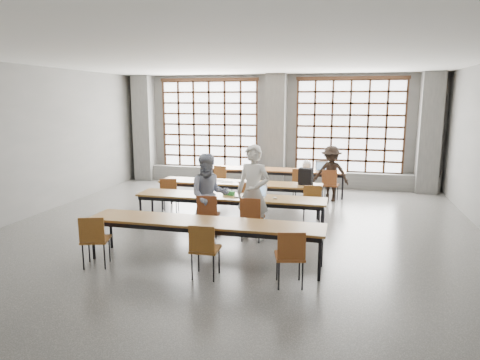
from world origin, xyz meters
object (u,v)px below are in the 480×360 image
chair_near_left (94,236)px  desk_row_d (204,225)px  chair_front_right (252,214)px  laptop_back (322,168)px  backpack (306,177)px  laptop_front (257,193)px  chair_back_mid (300,181)px  mouse (275,198)px  chair_near_mid (204,245)px  student_male (253,193)px  red_pouch (96,237)px  chair_mid_centre (249,196)px  green_box (229,193)px  chair_back_right (330,182)px  chair_near_right (290,253)px  desk_row_b (239,185)px  plastic_bag (307,165)px  desk_row_c (230,199)px  desk_row_a (275,171)px  chair_mid_left (169,192)px  student_back (331,174)px  chair_mid_right (312,200)px  phone (237,197)px  student_female (209,195)px  chair_front_left (208,212)px  chair_back_left (222,177)px

chair_near_left → desk_row_d: bearing=20.5°
chair_front_right → laptop_back: laptop_back is taller
backpack → laptop_front: bearing=-109.6°
chair_back_mid → mouse: chair_back_mid is taller
chair_near_mid → backpack: (1.16, 4.11, 0.39)m
student_male → red_pouch: 3.00m
chair_mid_centre → red_pouch: size_ratio=4.40×
chair_mid_centre → backpack: backpack is taller
green_box → chair_back_right: bearing=56.2°
desk_row_d → mouse: bearing=65.0°
chair_near_right → red_pouch: chair_near_right is taller
desk_row_b → chair_near_right: 4.43m
chair_near_right → plastic_bag: bearing=93.0°
laptop_front → mouse: size_ratio=4.10×
desk_row_c → chair_near_right: chair_near_right is taller
desk_row_a → chair_mid_left: size_ratio=4.55×
desk_row_b → chair_front_right: chair_front_right is taller
chair_back_mid → chair_near_mid: same height
chair_near_mid → student_back: student_back is taller
chair_mid_centre → student_male: student_male is taller
chair_mid_left → student_male: student_male is taller
chair_mid_right → red_pouch: 4.68m
chair_back_right → laptop_front: (-1.39, -2.96, 0.25)m
chair_back_right → chair_mid_right: 2.20m
backpack → plastic_bag: 2.18m
backpack → red_pouch: size_ratio=2.00×
mouse → chair_near_right: bearing=-75.8°
chair_near_mid → backpack: 4.29m
chair_near_right → phone: chair_near_right is taller
phone → laptop_front: bearing=28.9°
laptop_back → backpack: size_ratio=1.06×
chair_front_right → student_female: bearing=171.8°
chair_near_mid → chair_near_left: bearing=179.9°
chair_front_right → chair_front_left: bearing=179.9°
student_female → chair_back_left: bearing=78.7°
chair_front_left → plastic_bag: 4.65m
desk_row_d → chair_mid_left: bearing=123.0°
chair_back_right → chair_mid_centre: 2.78m
chair_near_right → mouse: bearing=104.2°
student_back → laptop_back: (-0.26, 0.61, 0.04)m
laptop_front → red_pouch: 3.39m
plastic_bag → chair_near_mid: bearing=-98.9°
chair_near_mid → student_back: 5.99m
chair_mid_right → chair_near_right: same height
chair_front_right → chair_near_mid: (-0.33, -1.91, 0.00)m
chair_near_left → phone: 3.03m
phone → chair_mid_left: bearing=152.7°
desk_row_d → chair_front_left: (-0.36, 1.28, -0.13)m
desk_row_c → backpack: (1.43, 1.57, 0.27)m
desk_row_d → chair_front_right: 1.39m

